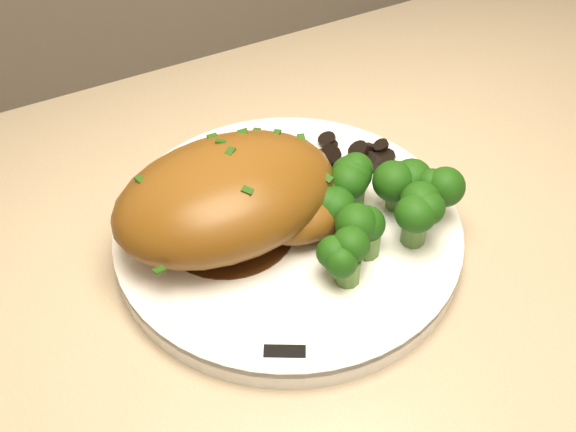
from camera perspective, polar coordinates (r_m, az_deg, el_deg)
name	(u,v)px	position (r m, az deg, el deg)	size (l,w,h in m)	color
counter	(438,427)	(0.98, 11.74, -16.00)	(1.97, 0.65, 0.97)	#513625
plate	(288,233)	(0.57, 0.00, -1.35)	(0.27, 0.27, 0.02)	white
rim_accent_0	(411,175)	(0.61, 9.73, 3.19)	(0.03, 0.01, 0.00)	black
rim_accent_1	(168,172)	(0.62, -9.48, 3.43)	(0.03, 0.01, 0.00)	black
rim_accent_2	(285,352)	(0.49, -0.27, -10.67)	(0.03, 0.01, 0.00)	black
gravy_pool	(228,228)	(0.56, -4.73, -0.94)	(0.11, 0.11, 0.00)	#3D1E0B
chicken_breast	(235,198)	(0.54, -4.22, 1.43)	(0.18, 0.12, 0.07)	brown
mushroom_pile	(333,155)	(0.62, 3.59, 4.80)	(0.08, 0.06, 0.02)	black
broccoli_florets	(378,209)	(0.55, 7.15, 0.52)	(0.12, 0.09, 0.04)	#517832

